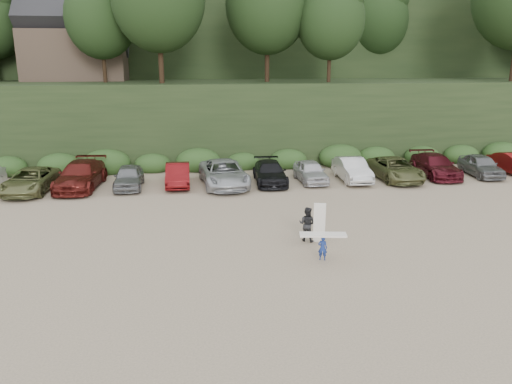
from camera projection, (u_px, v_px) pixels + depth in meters
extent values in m
plane|color=tan|center=(262.00, 237.00, 22.28)|extent=(120.00, 120.00, 0.00)
cube|color=black|center=(224.00, 116.00, 42.58)|extent=(80.00, 14.00, 6.00)
cube|color=black|center=(212.00, 57.00, 58.53)|extent=(90.00, 30.00, 16.00)
ellipsoid|color=black|center=(222.00, 18.00, 40.52)|extent=(66.00, 12.00, 10.00)
cube|color=#2B491E|center=(225.00, 161.00, 35.94)|extent=(46.20, 2.00, 1.20)
cube|color=brown|center=(78.00, 56.00, 41.63)|extent=(8.00, 6.00, 4.00)
imported|color=olive|center=(30.00, 181.00, 29.73)|extent=(2.73, 5.24, 1.41)
imported|color=#5A1814|center=(81.00, 175.00, 30.60)|extent=(2.76, 5.80, 1.63)
imported|color=slate|center=(129.00, 177.00, 30.69)|extent=(1.69, 4.14, 1.41)
imported|color=maroon|center=(178.00, 175.00, 31.26)|extent=(1.48, 4.21, 1.39)
imported|color=#B1B4B8|center=(224.00, 173.00, 31.19)|extent=(3.11, 5.94, 1.59)
imported|color=black|center=(270.00, 173.00, 31.89)|extent=(2.13, 4.83, 1.38)
imported|color=silver|center=(311.00, 171.00, 32.24)|extent=(1.77, 4.13, 1.39)
imported|color=silver|center=(352.00, 169.00, 32.53)|extent=(1.68, 4.59, 1.50)
imported|color=#61643A|center=(395.00, 169.00, 32.80)|extent=(2.55, 5.28, 1.45)
imported|color=#51121B|center=(435.00, 166.00, 33.73)|extent=(2.32, 5.22, 1.49)
imported|color=slate|center=(481.00, 165.00, 33.89)|extent=(2.07, 4.41, 1.46)
imported|color=navy|center=(323.00, 248.00, 19.64)|extent=(0.42, 0.34, 1.00)
cube|color=white|center=(323.00, 235.00, 19.50)|extent=(1.89, 0.80, 0.07)
imported|color=black|center=(307.00, 224.00, 21.68)|extent=(0.94, 0.90, 1.53)
cube|color=white|center=(319.00, 223.00, 21.40)|extent=(0.55, 0.37, 1.81)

